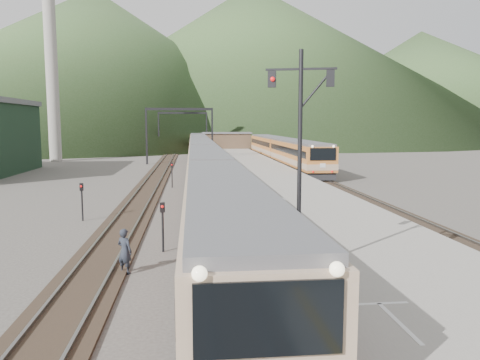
{
  "coord_description": "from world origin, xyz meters",
  "views": [
    {
      "loc": [
        -1.14,
        -12.37,
        5.8
      ],
      "look_at": [
        2.07,
        18.74,
        2.0
      ],
      "focal_mm": 35.0,
      "sensor_mm": 36.0,
      "label": 1
    }
  ],
  "objects": [
    {
      "name": "hill_b",
      "position": [
        30.0,
        230.0,
        37.5
      ],
      "size": [
        220.0,
        220.0,
        75.0
      ],
      "primitive_type": "cone",
      "color": "#304C21",
      "rests_on": "ground"
    },
    {
      "name": "ground",
      "position": [
        0.0,
        0.0,
        0.0
      ],
      "size": [
        400.0,
        400.0,
        0.0
      ],
      "primitive_type": "plane",
      "color": "#47423D",
      "rests_on": "ground"
    },
    {
      "name": "gantry_far",
      "position": [
        -2.85,
        80.0,
        5.59
      ],
      "size": [
        9.55,
        0.25,
        8.0
      ],
      "color": "black",
      "rests_on": "ground"
    },
    {
      "name": "main_train",
      "position": [
        0.0,
        43.06,
        1.96
      ],
      "size": [
        2.84,
        97.33,
        3.46
      ],
      "color": "tan",
      "rests_on": "track_main"
    },
    {
      "name": "short_signal_b",
      "position": [
        -2.95,
        30.01,
        1.46
      ],
      "size": [
        0.23,
        0.17,
        2.27
      ],
      "color": "black",
      "rests_on": "ground"
    },
    {
      "name": "worker",
      "position": [
        -3.77,
        5.58,
        0.89
      ],
      "size": [
        0.78,
        0.71,
        1.78
      ],
      "primitive_type": "imported",
      "rotation": [
        0.0,
        0.0,
        2.56
      ],
      "color": "#232832",
      "rests_on": "ground"
    },
    {
      "name": "station_shed",
      "position": [
        5.6,
        78.0,
        2.57
      ],
      "size": [
        9.4,
        4.4,
        3.1
      ],
      "color": "brown",
      "rests_on": "platform"
    },
    {
      "name": "platform",
      "position": [
        5.6,
        38.0,
        0.5
      ],
      "size": [
        8.0,
        100.0,
        1.0
      ],
      "primitive_type": "cube",
      "color": "gray",
      "rests_on": "ground"
    },
    {
      "name": "short_signal_c",
      "position": [
        -7.69,
        15.91,
        1.46
      ],
      "size": [
        0.26,
        0.22,
        2.27
      ],
      "color": "black",
      "rests_on": "ground"
    },
    {
      "name": "short_signal_a",
      "position": [
        -2.49,
        8.56,
        1.46
      ],
      "size": [
        0.24,
        0.19,
        2.27
      ],
      "color": "black",
      "rests_on": "ground"
    },
    {
      "name": "track_far",
      "position": [
        -5.0,
        40.0,
        0.07
      ],
      "size": [
        2.6,
        200.0,
        0.23
      ],
      "color": "black",
      "rests_on": "ground"
    },
    {
      "name": "second_train",
      "position": [
        11.5,
        53.03,
        2.14
      ],
      "size": [
        3.12,
        42.49,
        3.81
      ],
      "color": "#BD6F30",
      "rests_on": "track_second"
    },
    {
      "name": "smokestack",
      "position": [
        -22.0,
        62.0,
        15.0
      ],
      "size": [
        1.8,
        1.8,
        30.0
      ],
      "primitive_type": "cylinder",
      "color": "#9E998E",
      "rests_on": "ground"
    },
    {
      "name": "track_second",
      "position": [
        11.5,
        40.0,
        0.07
      ],
      "size": [
        2.6,
        200.0,
        0.23
      ],
      "color": "black",
      "rests_on": "ground"
    },
    {
      "name": "hill_c",
      "position": [
        110.0,
        210.0,
        25.0
      ],
      "size": [
        160.0,
        160.0,
        50.0
      ],
      "primitive_type": "cone",
      "color": "#304C21",
      "rests_on": "ground"
    },
    {
      "name": "gantry_near",
      "position": [
        -2.85,
        55.0,
        5.59
      ],
      "size": [
        9.55,
        0.25,
        8.0
      ],
      "color": "black",
      "rests_on": "ground"
    },
    {
      "name": "track_main",
      "position": [
        0.0,
        40.0,
        0.07
      ],
      "size": [
        2.6,
        200.0,
        0.23
      ],
      "color": "black",
      "rests_on": "ground"
    },
    {
      "name": "hill_a",
      "position": [
        -40.0,
        190.0,
        30.0
      ],
      "size": [
        180.0,
        180.0,
        60.0
      ],
      "primitive_type": "cone",
      "color": "#304C21",
      "rests_on": "ground"
    },
    {
      "name": "signal_mast",
      "position": [
        2.25,
        2.11,
        5.31
      ],
      "size": [
        2.14,
        0.72,
        7.07
      ],
      "color": "black",
      "rests_on": "platform"
    }
  ]
}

